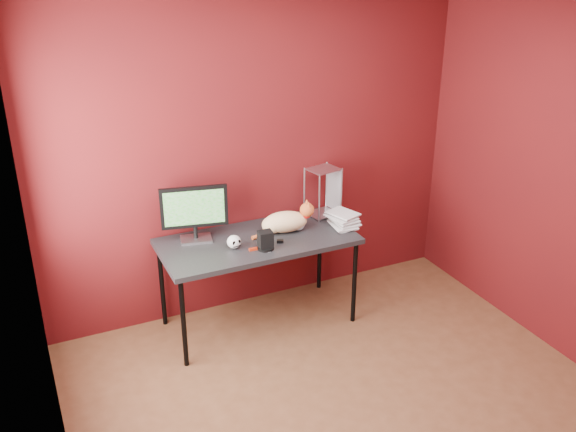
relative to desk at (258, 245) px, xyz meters
name	(u,v)px	position (x,y,z in m)	size (l,w,h in m)	color
room	(374,219)	(0.15, -1.37, 0.75)	(3.52, 3.52, 2.61)	brown
desk	(258,245)	(0.00, 0.00, 0.00)	(1.50, 0.70, 0.75)	black
monitor	(194,211)	(-0.43, 0.18, 0.29)	(0.50, 0.21, 0.44)	silver
cat	(286,221)	(0.25, 0.04, 0.14)	(0.53, 0.25, 0.25)	orange
skull_mug	(234,242)	(-0.22, -0.07, 0.10)	(0.11, 0.11, 0.10)	silver
speaker	(266,241)	(-0.01, -0.18, 0.12)	(0.13, 0.13, 0.14)	black
book_stack	(335,156)	(0.63, -0.06, 0.65)	(0.24, 0.28, 1.19)	beige
wire_rack	(323,192)	(0.67, 0.21, 0.26)	(0.27, 0.24, 0.41)	silver
pocket_knife	(255,249)	(-0.09, -0.16, 0.06)	(0.09, 0.02, 0.02)	#B0260D
black_gadget	(280,241)	(0.13, -0.13, 0.06)	(0.05, 0.03, 0.02)	black
washer	(268,251)	(-0.01, -0.23, 0.05)	(0.04, 0.04, 0.00)	silver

